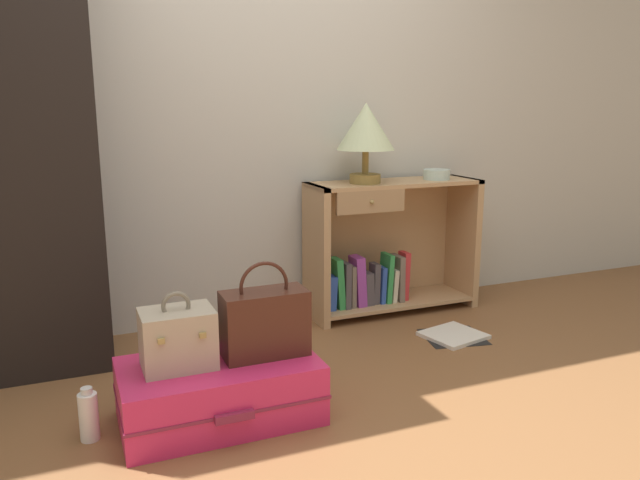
{
  "coord_description": "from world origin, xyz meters",
  "views": [
    {
      "loc": [
        -0.86,
        -1.78,
        1.18
      ],
      "look_at": [
        0.24,
        0.87,
        0.55
      ],
      "focal_mm": 34.79,
      "sensor_mm": 36.0,
      "label": 1
    }
  ],
  "objects_px": {
    "bowl": "(437,174)",
    "handbag": "(265,322)",
    "suitcase_large": "(220,391)",
    "bottle": "(89,416)",
    "bookshelf": "(385,250)",
    "open_book_on_floor": "(453,336)",
    "table_lamp": "(366,130)",
    "train_case": "(178,338)"
  },
  "relations": [
    {
      "from": "bowl",
      "to": "bottle",
      "type": "xyz_separation_m",
      "value": [
        -1.96,
        -0.83,
        -0.69
      ]
    },
    {
      "from": "bookshelf",
      "to": "bowl",
      "type": "distance_m",
      "value": 0.53
    },
    {
      "from": "train_case",
      "to": "bottle",
      "type": "distance_m",
      "value": 0.41
    },
    {
      "from": "table_lamp",
      "to": "bowl",
      "type": "distance_m",
      "value": 0.53
    },
    {
      "from": "bookshelf",
      "to": "open_book_on_floor",
      "type": "distance_m",
      "value": 0.64
    },
    {
      "from": "bowl",
      "to": "handbag",
      "type": "distance_m",
      "value": 1.63
    },
    {
      "from": "train_case",
      "to": "bowl",
      "type": "bearing_deg",
      "value": 27.37
    },
    {
      "from": "bottle",
      "to": "open_book_on_floor",
      "type": "height_order",
      "value": "bottle"
    },
    {
      "from": "bookshelf",
      "to": "open_book_on_floor",
      "type": "height_order",
      "value": "bookshelf"
    },
    {
      "from": "table_lamp",
      "to": "handbag",
      "type": "bearing_deg",
      "value": -134.62
    },
    {
      "from": "suitcase_large",
      "to": "handbag",
      "type": "relative_size",
      "value": 2.0
    },
    {
      "from": "bottle",
      "to": "bowl",
      "type": "bearing_deg",
      "value": 22.95
    },
    {
      "from": "bowl",
      "to": "open_book_on_floor",
      "type": "bearing_deg",
      "value": -110.19
    },
    {
      "from": "table_lamp",
      "to": "bottle",
      "type": "distance_m",
      "value": 1.97
    },
    {
      "from": "suitcase_large",
      "to": "bottle",
      "type": "xyz_separation_m",
      "value": [
        -0.47,
        0.04,
        -0.02
      ]
    },
    {
      "from": "bookshelf",
      "to": "table_lamp",
      "type": "xyz_separation_m",
      "value": [
        -0.15,
        -0.04,
        0.69
      ]
    },
    {
      "from": "bookshelf",
      "to": "train_case",
      "type": "bearing_deg",
      "value": -146.43
    },
    {
      "from": "bookshelf",
      "to": "bowl",
      "type": "bearing_deg",
      "value": -6.94
    },
    {
      "from": "bottle",
      "to": "open_book_on_floor",
      "type": "relative_size",
      "value": 0.57
    },
    {
      "from": "bookshelf",
      "to": "handbag",
      "type": "bearing_deg",
      "value": -138.15
    },
    {
      "from": "bowl",
      "to": "train_case",
      "type": "distance_m",
      "value": 1.9
    },
    {
      "from": "train_case",
      "to": "bookshelf",
      "type": "bearing_deg",
      "value": 33.57
    },
    {
      "from": "table_lamp",
      "to": "bowl",
      "type": "relative_size",
      "value": 2.83
    },
    {
      "from": "bowl",
      "to": "open_book_on_floor",
      "type": "distance_m",
      "value": 0.94
    },
    {
      "from": "suitcase_large",
      "to": "handbag",
      "type": "distance_m",
      "value": 0.31
    },
    {
      "from": "table_lamp",
      "to": "open_book_on_floor",
      "type": "distance_m",
      "value": 1.18
    },
    {
      "from": "handbag",
      "to": "bottle",
      "type": "distance_m",
      "value": 0.71
    },
    {
      "from": "table_lamp",
      "to": "train_case",
      "type": "height_order",
      "value": "table_lamp"
    },
    {
      "from": "suitcase_large",
      "to": "bookshelf",
      "type": "bearing_deg",
      "value": 37.23
    },
    {
      "from": "handbag",
      "to": "open_book_on_floor",
      "type": "bearing_deg",
      "value": 18.33
    },
    {
      "from": "suitcase_large",
      "to": "train_case",
      "type": "bearing_deg",
      "value": 172.53
    },
    {
      "from": "open_book_on_floor",
      "to": "suitcase_large",
      "type": "bearing_deg",
      "value": -163.99
    },
    {
      "from": "table_lamp",
      "to": "train_case",
      "type": "xyz_separation_m",
      "value": [
        -1.18,
        -0.85,
        -0.7
      ]
    },
    {
      "from": "bowl",
      "to": "table_lamp",
      "type": "bearing_deg",
      "value": 179.82
    },
    {
      "from": "table_lamp",
      "to": "bottle",
      "type": "xyz_separation_m",
      "value": [
        -1.51,
        -0.83,
        -0.95
      ]
    },
    {
      "from": "suitcase_large",
      "to": "bottle",
      "type": "height_order",
      "value": "suitcase_large"
    },
    {
      "from": "handbag",
      "to": "bottle",
      "type": "bearing_deg",
      "value": 177.05
    },
    {
      "from": "bookshelf",
      "to": "bottle",
      "type": "bearing_deg",
      "value": -152.36
    },
    {
      "from": "bottle",
      "to": "table_lamp",
      "type": "bearing_deg",
      "value": 28.93
    },
    {
      "from": "suitcase_large",
      "to": "handbag",
      "type": "xyz_separation_m",
      "value": [
        0.18,
        0.0,
        0.25
      ]
    },
    {
      "from": "bowl",
      "to": "open_book_on_floor",
      "type": "height_order",
      "value": "bowl"
    },
    {
      "from": "suitcase_large",
      "to": "bottle",
      "type": "bearing_deg",
      "value": 175.59
    }
  ]
}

